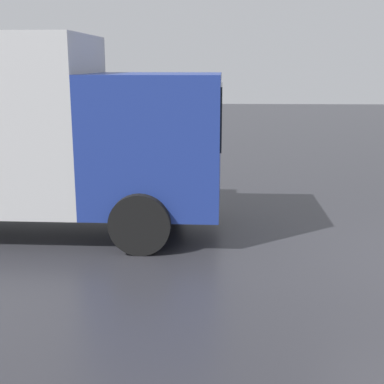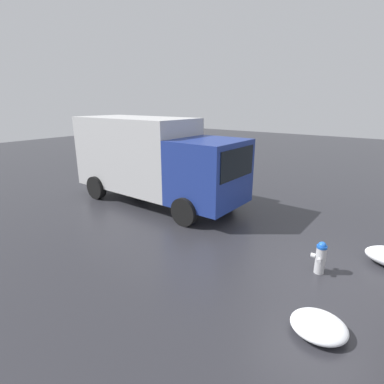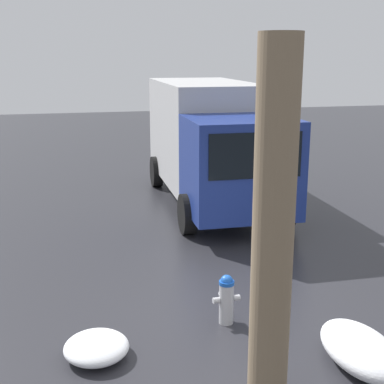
{
  "view_description": "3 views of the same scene",
  "coord_description": "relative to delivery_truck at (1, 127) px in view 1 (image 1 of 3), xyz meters",
  "views": [
    {
      "loc": [
        3.05,
        7.0,
        2.7
      ],
      "look_at": [
        3.38,
        -1.11,
        0.74
      ],
      "focal_mm": 50.0,
      "sensor_mm": 36.0,
      "label": 1
    },
    {
      "loc": [
        -1.22,
        6.48,
        3.7
      ],
      "look_at": [
        3.85,
        -0.4,
        1.12
      ],
      "focal_mm": 28.0,
      "sensor_mm": 36.0,
      "label": 2
    },
    {
      "loc": [
        -6.88,
        2.17,
        3.88
      ],
      "look_at": [
        2.79,
        -0.15,
        1.3
      ],
      "focal_mm": 50.0,
      "sensor_mm": 36.0,
      "label": 3
    }
  ],
  "objects": [
    {
      "name": "delivery_truck",
      "position": [
        0.0,
        0.0,
        0.0
      ],
      "size": [
        6.85,
        2.67,
        3.14
      ],
      "rotation": [
        0.0,
        0.0,
        1.55
      ],
      "color": "navy",
      "rests_on": "ground_plane"
    },
    {
      "name": "pedestrian",
      "position": [
        -2.3,
        -1.18,
        -0.78
      ],
      "size": [
        0.37,
        0.37,
        1.68
      ],
      "rotation": [
        0.0,
        0.0,
        3.61
      ],
      "color": "#23232D",
      "rests_on": "ground_plane"
    }
  ]
}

